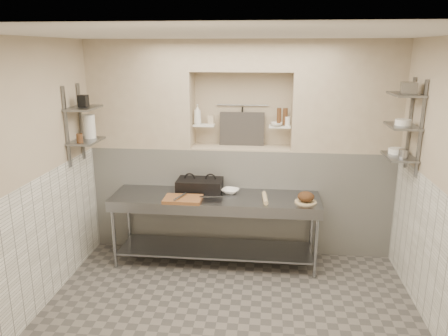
# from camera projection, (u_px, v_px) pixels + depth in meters

# --- Properties ---
(floor) EXTENTS (4.00, 3.90, 0.10)m
(floor) POSITION_uv_depth(u_px,v_px,m) (228.00, 321.00, 4.53)
(floor) COLOR #635D58
(floor) RESTS_ON ground
(ceiling) EXTENTS (4.00, 3.90, 0.10)m
(ceiling) POSITION_uv_depth(u_px,v_px,m) (229.00, 28.00, 3.76)
(ceiling) COLOR silver
(ceiling) RESTS_ON ground
(wall_left) EXTENTS (0.10, 3.90, 2.80)m
(wall_left) POSITION_uv_depth(u_px,v_px,m) (25.00, 182.00, 4.36)
(wall_left) COLOR #BCAC90
(wall_left) RESTS_ON ground
(wall_back) EXTENTS (4.00, 0.10, 2.80)m
(wall_back) POSITION_uv_depth(u_px,v_px,m) (242.00, 144.00, 6.07)
(wall_back) COLOR #BCAC90
(wall_back) RESTS_ON ground
(wall_front) EXTENTS (4.00, 0.10, 2.80)m
(wall_front) POSITION_uv_depth(u_px,v_px,m) (192.00, 308.00, 2.23)
(wall_front) COLOR #BCAC90
(wall_front) RESTS_ON ground
(backwall_lower) EXTENTS (4.00, 0.40, 1.40)m
(backwall_lower) POSITION_uv_depth(u_px,v_px,m) (241.00, 198.00, 6.01)
(backwall_lower) COLOR white
(backwall_lower) RESTS_ON floor
(alcove_sill) EXTENTS (1.30, 0.40, 0.02)m
(alcove_sill) POSITION_uv_depth(u_px,v_px,m) (241.00, 147.00, 5.82)
(alcove_sill) COLOR #BCAC90
(alcove_sill) RESTS_ON backwall_lower
(backwall_pillar_left) EXTENTS (1.35, 0.40, 1.40)m
(backwall_pillar_left) POSITION_uv_depth(u_px,v_px,m) (142.00, 94.00, 5.78)
(backwall_pillar_left) COLOR #BCAC90
(backwall_pillar_left) RESTS_ON backwall_lower
(backwall_pillar_right) EXTENTS (1.35, 0.40, 1.40)m
(backwall_pillar_right) POSITION_uv_depth(u_px,v_px,m) (346.00, 96.00, 5.51)
(backwall_pillar_right) COLOR #BCAC90
(backwall_pillar_right) RESTS_ON backwall_lower
(backwall_header) EXTENTS (1.30, 0.40, 0.40)m
(backwall_header) POSITION_uv_depth(u_px,v_px,m) (242.00, 55.00, 5.51)
(backwall_header) COLOR #BCAC90
(backwall_header) RESTS_ON backwall_lower
(wainscot_left) EXTENTS (0.02, 3.90, 1.40)m
(wainscot_left) POSITION_uv_depth(u_px,v_px,m) (38.00, 246.00, 4.53)
(wainscot_left) COLOR white
(wainscot_left) RESTS_ON floor
(wainscot_right) EXTENTS (0.02, 3.90, 1.40)m
(wainscot_right) POSITION_uv_depth(u_px,v_px,m) (438.00, 265.00, 4.13)
(wainscot_right) COLOR white
(wainscot_right) RESTS_ON floor
(alcove_shelf_left) EXTENTS (0.28, 0.16, 0.02)m
(alcove_shelf_left) POSITION_uv_depth(u_px,v_px,m) (204.00, 125.00, 5.80)
(alcove_shelf_left) COLOR white
(alcove_shelf_left) RESTS_ON backwall_lower
(alcove_shelf_right) EXTENTS (0.28, 0.16, 0.02)m
(alcove_shelf_right) POSITION_uv_depth(u_px,v_px,m) (280.00, 126.00, 5.69)
(alcove_shelf_right) COLOR white
(alcove_shelf_right) RESTS_ON backwall_lower
(utensil_rail) EXTENTS (0.70, 0.02, 0.02)m
(utensil_rail) POSITION_uv_depth(u_px,v_px,m) (243.00, 105.00, 5.84)
(utensil_rail) COLOR gray
(utensil_rail) RESTS_ON wall_back
(hanging_steel) EXTENTS (0.02, 0.02, 0.30)m
(hanging_steel) POSITION_uv_depth(u_px,v_px,m) (242.00, 118.00, 5.87)
(hanging_steel) COLOR black
(hanging_steel) RESTS_ON utensil_rail
(splash_panel) EXTENTS (0.60, 0.08, 0.45)m
(splash_panel) POSITION_uv_depth(u_px,v_px,m) (242.00, 129.00, 5.86)
(splash_panel) COLOR #383330
(splash_panel) RESTS_ON alcove_sill
(shelf_rail_left_a) EXTENTS (0.03, 0.03, 0.95)m
(shelf_rail_left_a) POSITION_uv_depth(u_px,v_px,m) (81.00, 122.00, 5.44)
(shelf_rail_left_a) COLOR slate
(shelf_rail_left_a) RESTS_ON wall_left
(shelf_rail_left_b) EXTENTS (0.03, 0.03, 0.95)m
(shelf_rail_left_b) POSITION_uv_depth(u_px,v_px,m) (67.00, 127.00, 5.06)
(shelf_rail_left_b) COLOR slate
(shelf_rail_left_b) RESTS_ON wall_left
(wall_shelf_left_lower) EXTENTS (0.30, 0.50, 0.02)m
(wall_shelf_left_lower) POSITION_uv_depth(u_px,v_px,m) (86.00, 141.00, 5.29)
(wall_shelf_left_lower) COLOR slate
(wall_shelf_left_lower) RESTS_ON wall_left
(wall_shelf_left_upper) EXTENTS (0.30, 0.50, 0.03)m
(wall_shelf_left_upper) POSITION_uv_depth(u_px,v_px,m) (83.00, 108.00, 5.18)
(wall_shelf_left_upper) COLOR slate
(wall_shelf_left_upper) RESTS_ON wall_left
(shelf_rail_right_a) EXTENTS (0.03, 0.03, 1.05)m
(shelf_rail_right_a) POSITION_uv_depth(u_px,v_px,m) (410.00, 123.00, 5.03)
(shelf_rail_right_a) COLOR slate
(shelf_rail_right_a) RESTS_ON wall_right
(shelf_rail_right_b) EXTENTS (0.03, 0.03, 1.05)m
(shelf_rail_right_b) POSITION_uv_depth(u_px,v_px,m) (421.00, 130.00, 4.64)
(shelf_rail_right_b) COLOR slate
(shelf_rail_right_b) RESTS_ON wall_right
(wall_shelf_right_lower) EXTENTS (0.30, 0.50, 0.02)m
(wall_shelf_right_lower) POSITION_uv_depth(u_px,v_px,m) (399.00, 157.00, 4.94)
(wall_shelf_right_lower) COLOR slate
(wall_shelf_right_lower) RESTS_ON wall_right
(wall_shelf_right_mid) EXTENTS (0.30, 0.50, 0.02)m
(wall_shelf_right_mid) POSITION_uv_depth(u_px,v_px,m) (402.00, 126.00, 4.85)
(wall_shelf_right_mid) COLOR slate
(wall_shelf_right_mid) RESTS_ON wall_right
(wall_shelf_right_upper) EXTENTS (0.30, 0.50, 0.03)m
(wall_shelf_right_upper) POSITION_uv_depth(u_px,v_px,m) (406.00, 94.00, 4.75)
(wall_shelf_right_upper) COLOR slate
(wall_shelf_right_upper) RESTS_ON wall_right
(prep_table) EXTENTS (2.60, 0.70, 0.90)m
(prep_table) POSITION_uv_depth(u_px,v_px,m) (215.00, 216.00, 5.51)
(prep_table) COLOR gray
(prep_table) RESTS_ON floor
(panini_press) EXTENTS (0.58, 0.42, 0.16)m
(panini_press) POSITION_uv_depth(u_px,v_px,m) (200.00, 185.00, 5.66)
(panini_press) COLOR black
(panini_press) RESTS_ON prep_table
(cutting_board) EXTENTS (0.46, 0.32, 0.04)m
(cutting_board) POSITION_uv_depth(u_px,v_px,m) (183.00, 199.00, 5.28)
(cutting_board) COLOR brown
(cutting_board) RESTS_ON prep_table
(knife_blade) EXTENTS (0.29, 0.08, 0.01)m
(knife_blade) POSITION_uv_depth(u_px,v_px,m) (211.00, 197.00, 5.29)
(knife_blade) COLOR gray
(knife_blade) RESTS_ON cutting_board
(tongs) EXTENTS (0.11, 0.27, 0.03)m
(tongs) POSITION_uv_depth(u_px,v_px,m) (180.00, 197.00, 5.26)
(tongs) COLOR gray
(tongs) RESTS_ON cutting_board
(mixing_bowl) EXTENTS (0.26, 0.26, 0.05)m
(mixing_bowl) POSITION_uv_depth(u_px,v_px,m) (230.00, 191.00, 5.56)
(mixing_bowl) COLOR white
(mixing_bowl) RESTS_ON prep_table
(rolling_pin) EXTENTS (0.09, 0.37, 0.06)m
(rolling_pin) POSITION_uv_depth(u_px,v_px,m) (265.00, 198.00, 5.30)
(rolling_pin) COLOR beige
(rolling_pin) RESTS_ON prep_table
(bread_board) EXTENTS (0.26, 0.26, 0.02)m
(bread_board) POSITION_uv_depth(u_px,v_px,m) (306.00, 202.00, 5.23)
(bread_board) COLOR beige
(bread_board) RESTS_ON prep_table
(bread_loaf) EXTENTS (0.20, 0.20, 0.12)m
(bread_loaf) POSITION_uv_depth(u_px,v_px,m) (306.00, 197.00, 5.21)
(bread_loaf) COLOR #4C2D19
(bread_loaf) RESTS_ON bread_board
(bottle_soap) EXTENTS (0.10, 0.10, 0.26)m
(bottle_soap) POSITION_uv_depth(u_px,v_px,m) (197.00, 114.00, 5.75)
(bottle_soap) COLOR white
(bottle_soap) RESTS_ON alcove_shelf_left
(jar_alcove) EXTENTS (0.08, 0.08, 0.11)m
(jar_alcove) POSITION_uv_depth(u_px,v_px,m) (211.00, 120.00, 5.81)
(jar_alcove) COLOR #BCAC90
(jar_alcove) RESTS_ON alcove_shelf_left
(bowl_alcove) EXTENTS (0.18, 0.18, 0.05)m
(bowl_alcove) POSITION_uv_depth(u_px,v_px,m) (276.00, 124.00, 5.65)
(bowl_alcove) COLOR white
(bowl_alcove) RESTS_ON alcove_shelf_right
(condiment_a) EXTENTS (0.06, 0.06, 0.23)m
(condiment_a) POSITION_uv_depth(u_px,v_px,m) (285.00, 117.00, 5.67)
(condiment_a) COLOR #4F301A
(condiment_a) RESTS_ON alcove_shelf_right
(condiment_b) EXTENTS (0.06, 0.06, 0.23)m
(condiment_b) POSITION_uv_depth(u_px,v_px,m) (279.00, 117.00, 5.68)
(condiment_b) COLOR #4F301A
(condiment_b) RESTS_ON alcove_shelf_right
(condiment_c) EXTENTS (0.07, 0.07, 0.12)m
(condiment_c) POSITION_uv_depth(u_px,v_px,m) (288.00, 121.00, 5.66)
(condiment_c) COLOR white
(condiment_c) RESTS_ON alcove_shelf_right
(jug_left) EXTENTS (0.14, 0.14, 0.29)m
(jug_left) POSITION_uv_depth(u_px,v_px,m) (89.00, 126.00, 5.37)
(jug_left) COLOR white
(jug_left) RESTS_ON wall_shelf_left_lower
(jar_left) EXTENTS (0.07, 0.07, 0.11)m
(jar_left) POSITION_uv_depth(u_px,v_px,m) (80.00, 138.00, 5.11)
(jar_left) COLOR #4F301A
(jar_left) RESTS_ON wall_shelf_left_lower
(box_left_upper) EXTENTS (0.10, 0.10, 0.14)m
(box_left_upper) POSITION_uv_depth(u_px,v_px,m) (83.00, 101.00, 5.18)
(box_left_upper) COLOR black
(box_left_upper) RESTS_ON wall_shelf_left_upper
(bowl_right) EXTENTS (0.20, 0.20, 0.06)m
(bowl_right) POSITION_uv_depth(u_px,v_px,m) (397.00, 151.00, 5.03)
(bowl_right) COLOR white
(bowl_right) RESTS_ON wall_shelf_right_lower
(canister_right) EXTENTS (0.10, 0.10, 0.10)m
(canister_right) POSITION_uv_depth(u_px,v_px,m) (403.00, 154.00, 4.79)
(canister_right) COLOR gray
(canister_right) RESTS_ON wall_shelf_right_lower
(bowl_right_mid) EXTENTS (0.18, 0.18, 0.06)m
(bowl_right_mid) POSITION_uv_depth(u_px,v_px,m) (403.00, 122.00, 4.83)
(bowl_right_mid) COLOR white
(bowl_right_mid) RESTS_ON wall_shelf_right_mid
(basket_right) EXTENTS (0.20, 0.23, 0.13)m
(basket_right) POSITION_uv_depth(u_px,v_px,m) (409.00, 88.00, 4.66)
(basket_right) COLOR gray
(basket_right) RESTS_ON wall_shelf_right_upper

